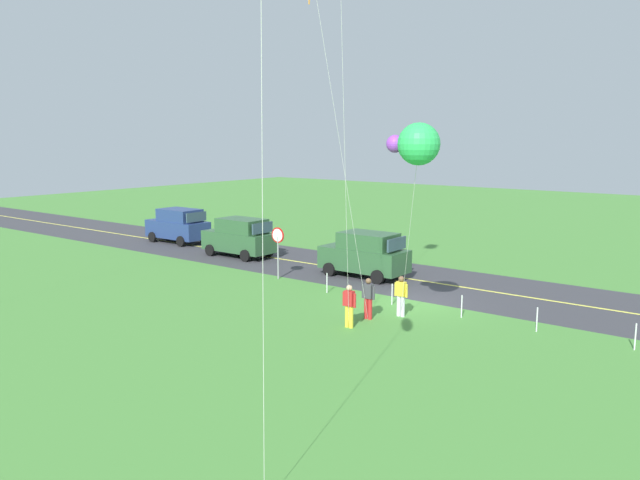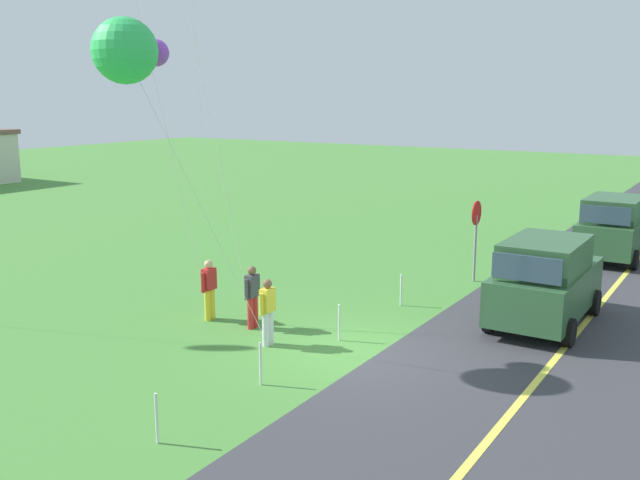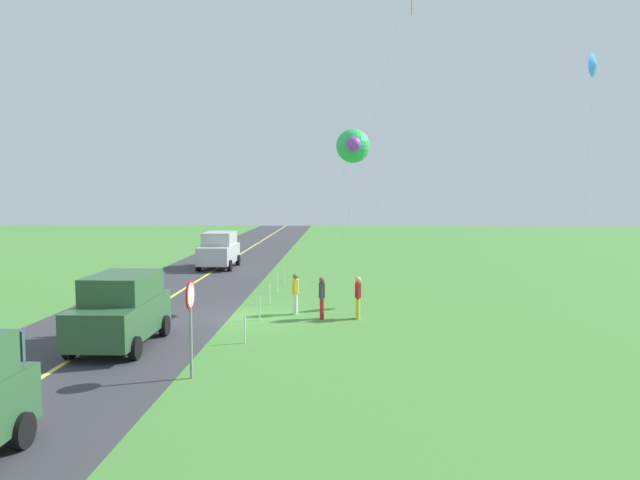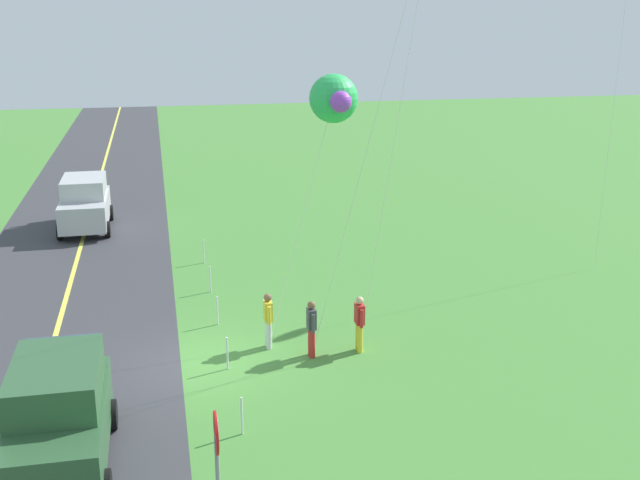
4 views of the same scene
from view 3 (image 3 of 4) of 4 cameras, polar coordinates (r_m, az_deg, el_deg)
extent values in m
cube|color=#478438|center=(23.29, -7.31, -7.43)|extent=(120.00, 120.00, 0.10)
cube|color=#38383D|center=(24.26, -16.75, -6.98)|extent=(120.00, 7.00, 0.00)
cube|color=#E5E04C|center=(24.26, -16.75, -6.97)|extent=(120.00, 0.16, 0.00)
cube|color=#2D5633|center=(19.71, -18.47, -7.08)|extent=(4.40, 1.90, 1.10)
cube|color=#2D5633|center=(19.77, -18.29, -4.24)|extent=(2.73, 1.75, 0.80)
cube|color=#334756|center=(18.77, -19.44, -4.73)|extent=(0.10, 1.62, 0.64)
cube|color=#334756|center=(21.28, -16.76, -3.58)|extent=(0.10, 1.62, 0.60)
cylinder|color=black|center=(18.20, -17.19, -9.79)|extent=(0.68, 0.22, 0.68)
cylinder|color=black|center=(18.91, -22.70, -9.41)|extent=(0.68, 0.22, 0.68)
cylinder|color=black|center=(20.84, -14.57, -7.89)|extent=(0.68, 0.22, 0.68)
cylinder|color=black|center=(21.46, -19.47, -7.64)|extent=(0.68, 0.22, 0.68)
cylinder|color=black|center=(13.06, -26.47, -15.92)|extent=(0.68, 0.22, 0.68)
cube|color=#B7B7BC|center=(37.99, -9.60, -1.31)|extent=(4.40, 1.90, 1.10)
cube|color=#B7B7BC|center=(38.15, -9.54, 0.15)|extent=(2.73, 1.75, 0.80)
cube|color=#334756|center=(37.09, -9.88, 0.01)|extent=(0.10, 1.62, 0.64)
cube|color=#334756|center=(39.73, -9.07, 0.33)|extent=(0.10, 1.62, 0.60)
cylinder|color=black|center=(36.48, -8.58, -2.42)|extent=(0.68, 0.22, 0.68)
cylinder|color=black|center=(36.88, -11.48, -2.38)|extent=(0.68, 0.22, 0.68)
cylinder|color=black|center=(39.27, -7.80, -1.90)|extent=(0.68, 0.22, 0.68)
cylinder|color=black|center=(39.64, -10.51, -1.87)|extent=(0.68, 0.22, 0.68)
cylinder|color=gray|center=(15.94, -12.18, -9.12)|extent=(0.08, 0.08, 2.10)
cylinder|color=red|center=(15.71, -12.25, -5.13)|extent=(0.76, 0.04, 0.76)
cylinder|color=white|center=(15.71, -12.16, -5.13)|extent=(0.62, 0.01, 0.62)
cylinder|color=red|center=(22.85, 0.19, -6.45)|extent=(0.16, 0.16, 0.82)
cylinder|color=red|center=(22.68, 0.18, -6.54)|extent=(0.16, 0.16, 0.82)
cube|color=#3F3F47|center=(22.64, 0.18, -4.78)|extent=(0.36, 0.22, 0.56)
cylinder|color=#3F3F47|center=(22.89, 0.21, -4.80)|extent=(0.10, 0.10, 0.52)
cylinder|color=#3F3F47|center=(22.41, 0.16, -5.01)|extent=(0.10, 0.10, 0.52)
sphere|color=brown|center=(22.58, 0.18, -3.80)|extent=(0.22, 0.22, 0.22)
cylinder|color=silver|center=(23.71, -2.33, -6.04)|extent=(0.16, 0.16, 0.82)
cylinder|color=silver|center=(23.53, -2.37, -6.13)|extent=(0.16, 0.16, 0.82)
cube|color=yellow|center=(23.50, -2.36, -4.43)|extent=(0.36, 0.22, 0.56)
cylinder|color=yellow|center=(23.74, -2.31, -4.46)|extent=(0.10, 0.10, 0.52)
cylinder|color=yellow|center=(23.27, -2.40, -4.65)|extent=(0.10, 0.10, 0.52)
sphere|color=brown|center=(23.44, -2.36, -3.49)|extent=(0.22, 0.22, 0.22)
cylinder|color=yellow|center=(22.91, 3.61, -6.43)|extent=(0.16, 0.16, 0.82)
cylinder|color=yellow|center=(22.73, 3.62, -6.52)|extent=(0.16, 0.16, 0.82)
cube|color=red|center=(22.69, 3.62, -4.76)|extent=(0.36, 0.22, 0.56)
cylinder|color=red|center=(22.94, 3.61, -4.79)|extent=(0.10, 0.10, 0.52)
cylinder|color=red|center=(22.47, 3.64, -4.99)|extent=(0.10, 0.10, 0.52)
sphere|color=#D8AD84|center=(22.63, 3.63, -3.79)|extent=(0.22, 0.22, 0.22)
cylinder|color=silver|center=(22.23, 4.35, 8.59)|extent=(0.32, 3.21, 12.69)
cylinder|color=silver|center=(24.12, 0.48, 1.16)|extent=(1.88, 2.28, 6.68)
sphere|color=green|center=(25.06, 3.16, 8.92)|extent=(1.40, 1.40, 1.40)
sphere|color=purple|center=(24.16, 3.20, 9.08)|extent=(0.60, 0.60, 0.60)
cylinder|color=silver|center=(23.56, 7.54, 14.13)|extent=(1.54, 3.10, 17.41)
cylinder|color=silver|center=(30.07, 24.01, 5.16)|extent=(0.67, 0.60, 10.56)
cone|color=#2D8CE5|center=(31.01, 24.63, 14.93)|extent=(0.93, 0.84, 1.10)
cylinder|color=silver|center=(31.68, -3.47, -3.25)|extent=(0.05, 0.05, 0.90)
cylinder|color=silver|center=(28.51, -4.10, -4.14)|extent=(0.05, 0.05, 0.90)
cylinder|color=silver|center=(25.66, -4.81, -5.14)|extent=(0.05, 0.05, 0.90)
cylinder|color=silver|center=(22.62, -5.77, -6.48)|extent=(0.05, 0.05, 0.90)
cylinder|color=silver|center=(19.35, -7.16, -8.41)|extent=(0.05, 0.05, 0.90)
camera|label=1|loc=(39.99, 30.68, 7.04)|focal=35.47mm
camera|label=2|loc=(37.68, -15.36, 5.98)|focal=39.97mm
camera|label=4|loc=(6.95, -58.11, 40.39)|focal=44.08mm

